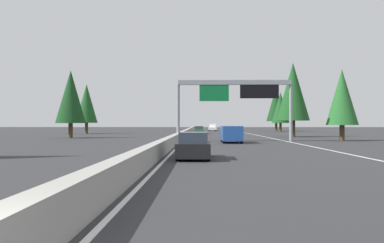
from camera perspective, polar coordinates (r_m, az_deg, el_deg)
name	(u,v)px	position (r m, az deg, el deg)	size (l,w,h in m)	color
ground_plane	(187,136)	(63.55, -0.74, -2.04)	(320.00, 320.00, 0.00)	#2D2D30
median_barrier	(189,131)	(83.54, -0.49, -1.31)	(180.00, 0.56, 0.90)	#9E9B93
shoulder_stripe_right	(252,134)	(74.11, 8.46, -1.78)	(160.00, 0.16, 0.01)	silver
shoulder_stripe_median	(190,134)	(73.54, -0.29, -1.80)	(160.00, 0.16, 0.01)	silver
sign_gantry_overhead	(236,93)	(44.53, 6.22, 4.07)	(0.50, 12.68, 6.69)	gray
sedan_mid_left	(193,146)	(22.37, 0.21, -3.52)	(4.40, 1.80, 1.47)	black
minivan_distant_b	(231,133)	(41.06, 5.56, -1.67)	(5.00, 1.95, 1.69)	#1E4793
sedan_near_center	(199,130)	(75.47, 0.99, -1.25)	(4.40, 1.80, 1.47)	#2D6B38
pickup_far_right	(212,127)	(108.18, 2.90, -0.83)	(5.60, 2.00, 1.86)	white
conifer_right_near	(342,97)	(48.65, 20.39, 3.22)	(3.56, 3.56, 8.08)	#4C3823
conifer_right_mid	(293,92)	(60.91, 14.05, 4.10)	(4.77, 4.77, 10.85)	#4C3823
conifer_right_far	(280,108)	(98.16, 12.37, 1.93)	(4.15, 4.15, 9.43)	#4C3823
conifer_right_distant	(276,104)	(108.28, 11.78, 2.45)	(5.14, 5.14, 11.68)	#4C3823
conifer_left_near	(71,97)	(56.66, -16.74, 3.35)	(4.00, 4.00, 9.10)	#4C3823
conifer_left_mid	(87,104)	(80.12, -14.65, 2.46)	(4.18, 4.18, 9.51)	#4C3823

